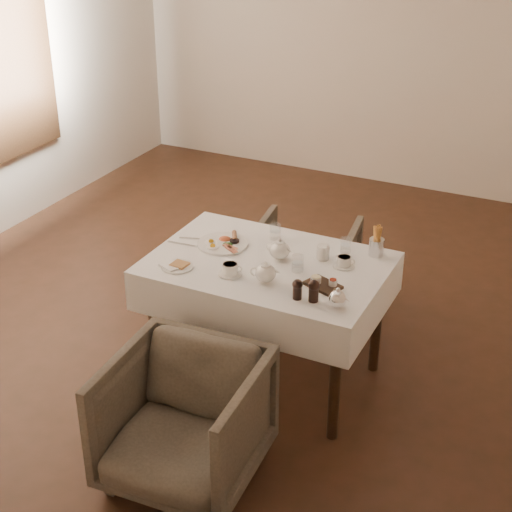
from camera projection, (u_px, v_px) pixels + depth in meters
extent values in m
plane|color=#311E10|center=(245.00, 298.00, 5.42)|extent=(5.00, 5.00, 0.00)
plane|color=beige|center=(374.00, 21.00, 6.75)|extent=(4.50, 0.00, 4.50)
cube|color=black|center=(268.00, 268.00, 4.29)|extent=(1.20, 0.80, 0.04)
cube|color=white|center=(268.00, 281.00, 4.32)|extent=(1.28, 0.88, 0.23)
cylinder|color=black|center=(213.00, 279.00, 4.94)|extent=(0.06, 0.06, 0.70)
cylinder|color=black|center=(377.00, 318.00, 4.52)|extent=(0.06, 0.06, 0.70)
cylinder|color=black|center=(154.00, 332.00, 4.39)|extent=(0.06, 0.06, 0.70)
cylinder|color=black|center=(335.00, 382.00, 3.97)|extent=(0.06, 0.06, 0.70)
imported|color=#443C32|center=(184.00, 421.00, 3.74)|extent=(0.74, 0.76, 0.66)
imported|color=#443C32|center=(304.00, 267.00, 5.18)|extent=(0.74, 0.75, 0.61)
cylinder|color=white|center=(223.00, 244.00, 4.46)|extent=(0.29, 0.29, 0.01)
ellipsoid|color=#BF4B22|center=(225.00, 238.00, 4.49)|extent=(0.07, 0.07, 0.03)
cylinder|color=brown|center=(235.00, 236.00, 4.51)|extent=(0.08, 0.10, 0.03)
cylinder|color=black|center=(235.00, 241.00, 4.46)|extent=(0.05, 0.05, 0.02)
cube|color=#A43226|center=(231.00, 248.00, 4.38)|extent=(0.10, 0.08, 0.01)
ellipsoid|color=#264C19|center=(228.00, 244.00, 4.43)|extent=(0.06, 0.05, 0.02)
cylinder|color=white|center=(177.00, 266.00, 4.21)|extent=(0.17, 0.17, 0.01)
cube|color=olive|center=(180.00, 264.00, 4.21)|extent=(0.09, 0.09, 0.01)
cube|color=white|center=(171.00, 266.00, 4.21)|extent=(0.14, 0.12, 0.01)
cylinder|color=white|center=(323.00, 252.00, 4.28)|extent=(0.07, 0.07, 0.08)
cylinder|color=white|center=(230.00, 274.00, 4.14)|extent=(0.13, 0.13, 0.01)
cylinder|color=white|center=(230.00, 269.00, 4.13)|extent=(0.10, 0.10, 0.06)
cylinder|color=#A38149|center=(230.00, 264.00, 4.12)|extent=(0.07, 0.07, 0.00)
cylinder|color=white|center=(344.00, 266.00, 4.22)|extent=(0.12, 0.12, 0.01)
cylinder|color=white|center=(344.00, 261.00, 4.21)|extent=(0.08, 0.08, 0.05)
cylinder|color=#A38149|center=(344.00, 257.00, 4.20)|extent=(0.07, 0.07, 0.00)
cylinder|color=silver|center=(275.00, 232.00, 4.51)|extent=(0.08, 0.08, 0.09)
cylinder|color=silver|center=(298.00, 263.00, 4.16)|extent=(0.08, 0.08, 0.09)
cylinder|color=silver|center=(346.00, 245.00, 4.36)|extent=(0.07, 0.07, 0.09)
cube|color=black|center=(323.00, 285.00, 4.02)|extent=(0.21, 0.18, 0.02)
cylinder|color=white|center=(316.00, 280.00, 4.03)|extent=(0.06, 0.06, 0.03)
cylinder|color=maroon|center=(333.00, 283.00, 4.00)|extent=(0.04, 0.04, 0.03)
cylinder|color=silver|center=(376.00, 247.00, 4.32)|extent=(0.08, 0.08, 0.10)
cube|color=silver|center=(195.00, 239.00, 4.52)|extent=(0.18, 0.07, 0.00)
cube|color=silver|center=(183.00, 244.00, 4.46)|extent=(0.19, 0.03, 0.00)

